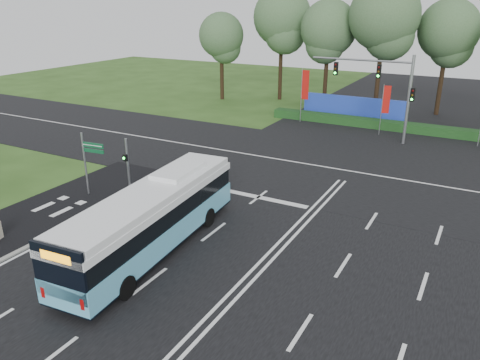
# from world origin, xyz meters

# --- Properties ---
(ground) EXTENTS (120.00, 120.00, 0.00)m
(ground) POSITION_xyz_m (0.00, 0.00, 0.00)
(ground) COLOR #2C4C19
(ground) RESTS_ON ground
(road_main) EXTENTS (20.00, 120.00, 0.04)m
(road_main) POSITION_xyz_m (0.00, 0.00, 0.02)
(road_main) COLOR black
(road_main) RESTS_ON ground
(road_cross) EXTENTS (120.00, 14.00, 0.05)m
(road_cross) POSITION_xyz_m (0.00, 12.00, 0.03)
(road_cross) COLOR black
(road_cross) RESTS_ON ground
(bike_path) EXTENTS (5.00, 18.00, 0.06)m
(bike_path) POSITION_xyz_m (-12.50, -3.00, 0.03)
(bike_path) COLOR black
(bike_path) RESTS_ON ground
(kerb_strip) EXTENTS (0.25, 18.00, 0.12)m
(kerb_strip) POSITION_xyz_m (-10.10, -3.00, 0.06)
(kerb_strip) COLOR gray
(kerb_strip) RESTS_ON ground
(city_bus) EXTENTS (3.27, 11.53, 3.27)m
(city_bus) POSITION_xyz_m (-4.75, -2.84, 1.64)
(city_bus) COLOR #5AAFD1
(city_bus) RESTS_ON ground
(pedestrian_signal) EXTENTS (0.32, 0.42, 3.47)m
(pedestrian_signal) POSITION_xyz_m (-10.20, 1.73, 1.89)
(pedestrian_signal) COLOR gray
(pedestrian_signal) RESTS_ON ground
(street_sign) EXTENTS (1.47, 0.24, 3.79)m
(street_sign) POSITION_xyz_m (-12.10, 0.67, 2.41)
(street_sign) COLOR gray
(street_sign) RESTS_ON ground
(banner_flag_left) EXTENTS (0.74, 0.11, 5.00)m
(banner_flag_left) POSITION_xyz_m (-7.77, 23.37, 3.24)
(banner_flag_left) COLOR gray
(banner_flag_left) RESTS_ON ground
(banner_flag_mid) EXTENTS (0.62, 0.21, 4.33)m
(banner_flag_mid) POSITION_xyz_m (-0.14, 22.41, 2.83)
(banner_flag_mid) COLOR gray
(banner_flag_mid) RESTS_ON ground
(traffic_light_gantry) EXTENTS (8.41, 0.28, 7.00)m
(traffic_light_gantry) POSITION_xyz_m (0.21, 20.50, 4.66)
(traffic_light_gantry) COLOR gray
(traffic_light_gantry) RESTS_ON ground
(hedge) EXTENTS (22.00, 1.20, 0.80)m
(hedge) POSITION_xyz_m (0.00, 24.50, 0.40)
(hedge) COLOR #143715
(hedge) RESTS_ON ground
(blue_hoarding) EXTENTS (10.00, 0.30, 2.20)m
(blue_hoarding) POSITION_xyz_m (-4.00, 27.00, 1.10)
(blue_hoarding) COLOR #213FB6
(blue_hoarding) RESTS_ON ground
(eucalyptus_row) EXTENTS (40.88, 9.31, 12.88)m
(eucalyptus_row) POSITION_xyz_m (-2.76, 30.89, 8.48)
(eucalyptus_row) COLOR black
(eucalyptus_row) RESTS_ON ground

